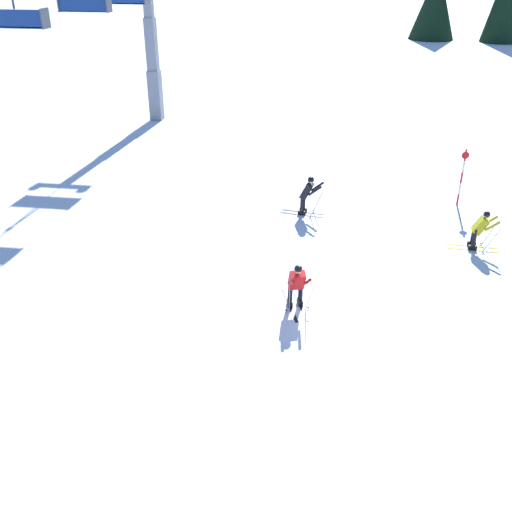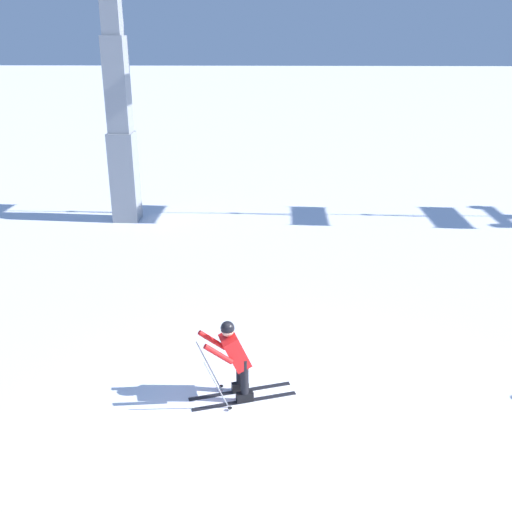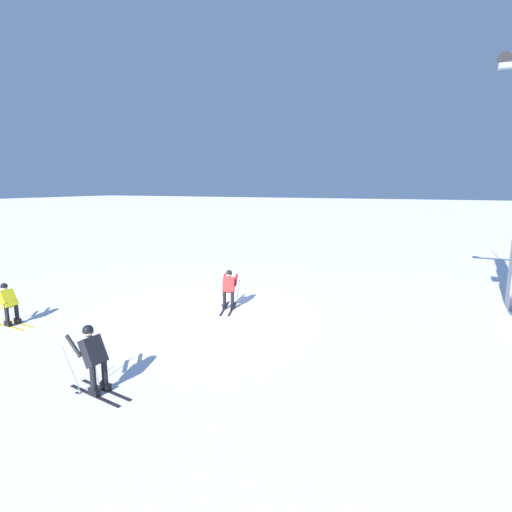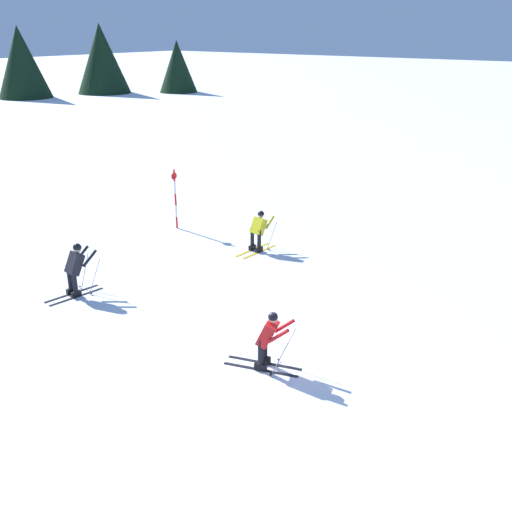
% 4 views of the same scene
% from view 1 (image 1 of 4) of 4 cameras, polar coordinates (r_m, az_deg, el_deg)
% --- Properties ---
extents(ground_plane, '(260.00, 260.00, 0.00)m').
position_cam_1_polar(ground_plane, '(17.12, 6.82, -4.03)').
color(ground_plane, white).
extents(skier_carving_main, '(1.79, 1.00, 1.53)m').
position_cam_1_polar(skier_carving_main, '(16.15, 4.04, -2.67)').
color(skier_carving_main, black).
rests_on(skier_carving_main, ground_plane).
extents(lift_tower_far, '(0.69, 2.59, 9.10)m').
position_cam_1_polar(lift_tower_far, '(35.43, -10.20, 19.11)').
color(lift_tower_far, gray).
rests_on(lift_tower_far, ground_plane).
extents(chairlift_seat_second, '(0.61, 2.11, 2.30)m').
position_cam_1_polar(chairlift_seat_second, '(22.05, -22.70, 20.85)').
color(chairlift_seat_second, black).
extents(chairlift_seat_middle, '(0.61, 2.16, 2.29)m').
position_cam_1_polar(chairlift_seat_middle, '(27.11, -16.61, 22.73)').
color(chairlift_seat_middle, black).
extents(trail_marker_pole, '(0.07, 0.28, 2.29)m').
position_cam_1_polar(trail_marker_pole, '(24.13, 19.64, 7.49)').
color(trail_marker_pole, red).
rests_on(trail_marker_pole, ground_plane).
extents(skier_distant_uphill, '(0.73, 1.73, 1.50)m').
position_cam_1_polar(skier_distant_uphill, '(20.78, 21.22, 2.61)').
color(skier_distant_uphill, yellow).
rests_on(skier_distant_uphill, ground_plane).
extents(skier_distant_downhill, '(0.77, 1.71, 1.65)m').
position_cam_1_polar(skier_distant_downhill, '(22.10, 5.06, 6.24)').
color(skier_distant_downhill, black).
rests_on(skier_distant_downhill, ground_plane).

